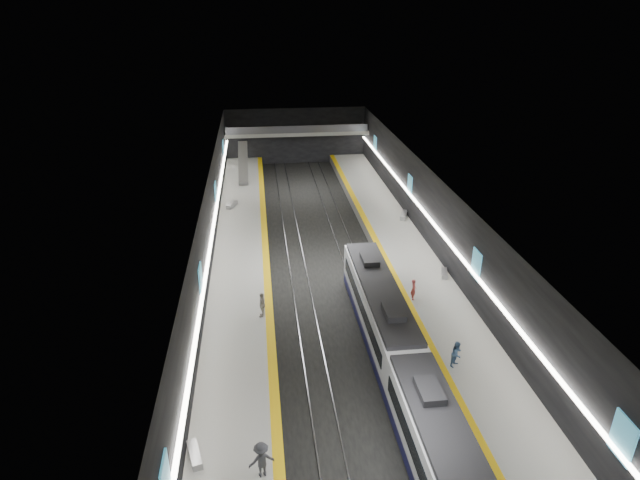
{
  "coord_description": "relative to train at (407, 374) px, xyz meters",
  "views": [
    {
      "loc": [
        -5.58,
        -41.18,
        22.38
      ],
      "look_at": [
        -0.33,
        2.64,
        2.2
      ],
      "focal_mm": 30.0,
      "sensor_mm": 36.0,
      "label": 1
    }
  ],
  "objects": [
    {
      "name": "ground",
      "position": [
        -2.5,
        16.78,
        -2.2
      ],
      "size": [
        70.0,
        70.0,
        0.0
      ],
      "primitive_type": "plane",
      "color": "black",
      "rests_on": "ground"
    },
    {
      "name": "cove_light_right",
      "position": [
        7.3,
        16.78,
        1.6
      ],
      "size": [
        0.25,
        68.6,
        0.12
      ],
      "primitive_type": "cube",
      "color": "white",
      "rests_on": "wall_right"
    },
    {
      "name": "passenger_right_b",
      "position": [
        3.76,
        1.95,
        -0.32
      ],
      "size": [
        1.08,
        1.05,
        1.75
      ],
      "primitive_type": "imported",
      "rotation": [
        0.0,
        0.0,
        0.69
      ],
      "color": "#446894",
      "rests_on": "platform_right"
    },
    {
      "name": "platform_left",
      "position": [
        -10.0,
        16.78,
        -1.7
      ],
      "size": [
        5.0,
        70.0,
        1.0
      ],
      "primitive_type": "cube",
      "color": "slate",
      "rests_on": "ground"
    },
    {
      "name": "bench_right_far",
      "position": [
        6.97,
        26.69,
        -0.95
      ],
      "size": [
        1.27,
        2.11,
        0.5
      ],
      "primitive_type": "cube",
      "rotation": [
        0.0,
        0.0,
        -0.37
      ],
      "color": "#99999E",
      "rests_on": "platform_right"
    },
    {
      "name": "passenger_right_a",
      "position": [
        3.32,
        10.23,
        -0.35
      ],
      "size": [
        0.48,
        0.66,
        1.69
      ],
      "primitive_type": "imported",
      "rotation": [
        0.0,
        0.0,
        1.44
      ],
      "color": "#D3504F",
      "rests_on": "platform_right"
    },
    {
      "name": "bench_left_far",
      "position": [
        -11.21,
        32.07,
        -0.96
      ],
      "size": [
        1.26,
        2.03,
        0.48
      ],
      "primitive_type": "cube",
      "rotation": [
        0.0,
        0.0,
        -0.39
      ],
      "color": "#99999E",
      "rests_on": "platform_left"
    },
    {
      "name": "mezzanine_bridge",
      "position": [
        -2.5,
        49.71,
        2.84
      ],
      "size": [
        20.0,
        3.0,
        1.5
      ],
      "color": "gray",
      "rests_on": "wall_left"
    },
    {
      "name": "tactile_strip_left",
      "position": [
        -7.8,
        16.78,
        -1.18
      ],
      "size": [
        0.6,
        70.0,
        0.02
      ],
      "primitive_type": "cube",
      "color": "yellow",
      "rests_on": "platform_left"
    },
    {
      "name": "wall_back",
      "position": [
        -2.5,
        51.78,
        1.8
      ],
      "size": [
        20.0,
        0.04,
        8.0
      ],
      "primitive_type": "cube",
      "color": "black",
      "rests_on": "ground"
    },
    {
      "name": "wall_left",
      "position": [
        -12.5,
        16.78,
        1.8
      ],
      "size": [
        0.04,
        70.0,
        8.0
      ],
      "primitive_type": "cube",
      "color": "black",
      "rests_on": "ground"
    },
    {
      "name": "bench_left_near",
      "position": [
        -12.0,
        -3.74,
        -0.97
      ],
      "size": [
        0.98,
        1.88,
        0.44
      ],
      "primitive_type": "cube",
      "rotation": [
        0.0,
        0.0,
        0.27
      ],
      "color": "#99999E",
      "rests_on": "platform_left"
    },
    {
      "name": "tile_surface_right",
      "position": [
        5.0,
        16.78,
        -1.19
      ],
      "size": [
        5.0,
        70.0,
        0.02
      ],
      "primitive_type": "cube",
      "color": "#B3B3AD",
      "rests_on": "platform_right"
    },
    {
      "name": "rails",
      "position": [
        -2.5,
        16.78,
        -2.14
      ],
      "size": [
        6.52,
        70.0,
        0.12
      ],
      "color": "gray",
      "rests_on": "ground"
    },
    {
      "name": "tile_surface_left",
      "position": [
        -10.0,
        16.78,
        -1.19
      ],
      "size": [
        5.0,
        70.0,
        0.02
      ],
      "primitive_type": "cube",
      "color": "#B3B3AD",
      "rests_on": "platform_left"
    },
    {
      "name": "passenger_left_a",
      "position": [
        -8.3,
        9.19,
        -0.24
      ],
      "size": [
        0.7,
        1.2,
        1.92
      ],
      "primitive_type": "imported",
      "rotation": [
        0.0,
        0.0,
        -1.79
      ],
      "color": "beige",
      "rests_on": "platform_left"
    },
    {
      "name": "bench_right_near",
      "position": [
        7.0,
        13.65,
        -1.0
      ],
      "size": [
        0.89,
        1.67,
        0.39
      ],
      "primitive_type": "cube",
      "rotation": [
        0.0,
        0.0,
        -0.29
      ],
      "color": "#99999E",
      "rests_on": "platform_right"
    },
    {
      "name": "platform_right",
      "position": [
        5.0,
        16.78,
        -1.7
      ],
      "size": [
        5.0,
        70.0,
        1.0
      ],
      "primitive_type": "cube",
      "color": "slate",
      "rests_on": "ground"
    },
    {
      "name": "passenger_left_b",
      "position": [
        -8.62,
        -5.18,
        -0.2
      ],
      "size": [
        1.42,
        1.02,
        1.98
      ],
      "primitive_type": "imported",
      "rotation": [
        0.0,
        0.0,
        3.38
      ],
      "color": "#38393F",
      "rests_on": "platform_left"
    },
    {
      "name": "ad_posters",
      "position": [
        -2.5,
        17.78,
        2.3
      ],
      "size": [
        19.94,
        53.5,
        2.2
      ],
      "color": "teal",
      "rests_on": "wall_left"
    },
    {
      "name": "tactile_strip_right",
      "position": [
        2.8,
        16.78,
        -1.18
      ],
      "size": [
        0.6,
        70.0,
        0.02
      ],
      "primitive_type": "cube",
      "color": "yellow",
      "rests_on": "platform_right"
    },
    {
      "name": "ceiling",
      "position": [
        -2.5,
        16.78,
        5.8
      ],
      "size": [
        20.0,
        70.0,
        0.04
      ],
      "primitive_type": "cube",
      "rotation": [
        3.14,
        0.0,
        0.0
      ],
      "color": "beige",
      "rests_on": "wall_left"
    },
    {
      "name": "wall_right",
      "position": [
        7.5,
        16.78,
        1.8
      ],
      "size": [
        0.04,
        70.0,
        8.0
      ],
      "primitive_type": "cube",
      "color": "black",
      "rests_on": "ground"
    },
    {
      "name": "cove_light_left",
      "position": [
        -12.3,
        16.78,
        1.6
      ],
      "size": [
        0.25,
        68.6,
        0.12
      ],
      "primitive_type": "cube",
      "color": "white",
      "rests_on": "wall_left"
    },
    {
      "name": "escalator",
      "position": [
        -10.0,
        42.78,
        0.7
      ],
      "size": [
        1.2,
        7.5,
        3.92
      ],
      "primitive_type": "cube",
      "rotation": [
        0.44,
        0.0,
        0.0
      ],
      "color": "#99999E",
      "rests_on": "platform_left"
    },
    {
      "name": "train",
      "position": [
        0.0,
        0.0,
        0.0
      ],
      "size": [
        2.69,
        30.04,
        3.6
      ],
      "color": "#10103A",
      "rests_on": "ground"
    }
  ]
}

